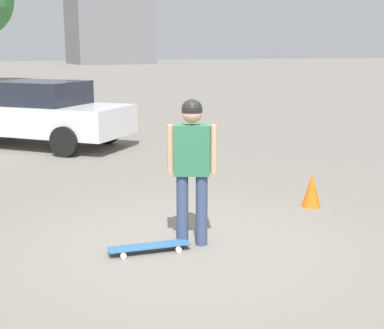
{
  "coord_description": "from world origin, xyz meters",
  "views": [
    {
      "loc": [
        -5.61,
        2.5,
        2.32
      ],
      "look_at": [
        0.0,
        0.0,
        0.99
      ],
      "focal_mm": 50.0,
      "sensor_mm": 36.0,
      "label": 1
    }
  ],
  "objects_px": {
    "person": "(192,159)",
    "traffic_cone": "(312,190)",
    "skateboard": "(149,247)",
    "car_parked_near": "(37,113)"
  },
  "relations": [
    {
      "from": "skateboard",
      "to": "car_parked_near",
      "type": "relative_size",
      "value": 0.21
    },
    {
      "from": "person",
      "to": "traffic_cone",
      "type": "bearing_deg",
      "value": 44.0
    },
    {
      "from": "person",
      "to": "skateboard",
      "type": "xyz_separation_m",
      "value": [
        -0.04,
        0.56,
        -0.99
      ]
    },
    {
      "from": "traffic_cone",
      "to": "skateboard",
      "type": "bearing_deg",
      "value": 105.0
    },
    {
      "from": "car_parked_near",
      "to": "traffic_cone",
      "type": "xyz_separation_m",
      "value": [
        -6.98,
        -2.98,
        -0.55
      ]
    },
    {
      "from": "person",
      "to": "traffic_cone",
      "type": "distance_m",
      "value": 2.53
    },
    {
      "from": "skateboard",
      "to": "car_parked_near",
      "type": "bearing_deg",
      "value": -82.63
    },
    {
      "from": "person",
      "to": "traffic_cone",
      "type": "relative_size",
      "value": 3.4
    },
    {
      "from": "person",
      "to": "skateboard",
      "type": "relative_size",
      "value": 1.81
    },
    {
      "from": "person",
      "to": "skateboard",
      "type": "bearing_deg",
      "value": -150.05
    }
  ]
}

